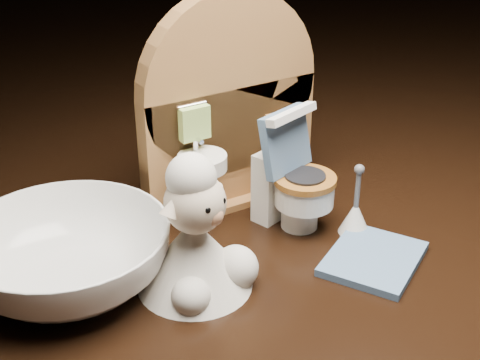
# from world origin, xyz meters

# --- Properties ---
(backdrop_panel) EXTENTS (0.13, 0.05, 0.15)m
(backdrop_panel) POSITION_xyz_m (-0.00, 0.06, 0.07)
(backdrop_panel) COLOR #9B6838
(backdrop_panel) RESTS_ON ground
(toy_toilet) EXTENTS (0.05, 0.06, 0.08)m
(toy_toilet) POSITION_xyz_m (0.02, 0.02, 0.03)
(toy_toilet) COLOR white
(toy_toilet) RESTS_ON ground
(bath_mat) EXTENTS (0.08, 0.08, 0.00)m
(bath_mat) POSITION_xyz_m (0.03, -0.05, 0.00)
(bath_mat) COLOR slate
(bath_mat) RESTS_ON ground
(toilet_brush) EXTENTS (0.02, 0.02, 0.05)m
(toilet_brush) POSITION_xyz_m (0.05, -0.02, 0.01)
(toilet_brush) COLOR white
(toilet_brush) RESTS_ON ground
(plush_lamb) EXTENTS (0.07, 0.07, 0.09)m
(plush_lamb) POSITION_xyz_m (-0.07, -0.01, 0.03)
(plush_lamb) COLOR silver
(plush_lamb) RESTS_ON ground
(ceramic_bowl) EXTENTS (0.14, 0.14, 0.04)m
(ceramic_bowl) POSITION_xyz_m (-0.13, 0.03, 0.02)
(ceramic_bowl) COLOR white
(ceramic_bowl) RESTS_ON ground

